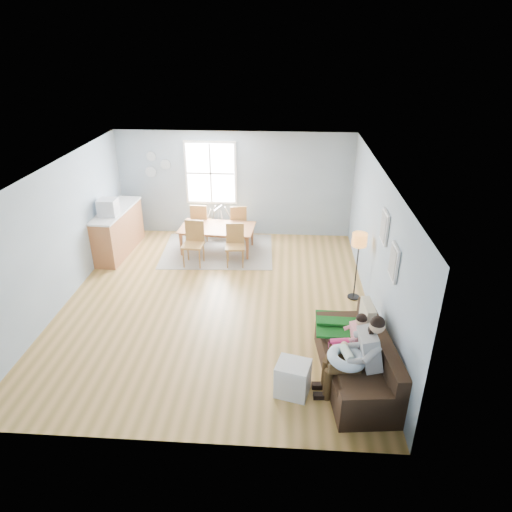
# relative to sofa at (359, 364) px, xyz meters

# --- Properties ---
(room) EXTENTS (8.40, 9.40, 3.90)m
(room) POSITION_rel_sofa_xyz_m (-2.51, 2.11, 2.12)
(room) COLOR olive
(window) EXTENTS (1.32, 0.08, 1.62)m
(window) POSITION_rel_sofa_xyz_m (-3.11, 5.57, 1.35)
(window) COLOR white
(window) RESTS_ON room
(pictures) EXTENTS (0.05, 1.34, 0.74)m
(pictures) POSITION_rel_sofa_xyz_m (0.46, 1.06, 1.55)
(pictures) COLOR white
(pictures) RESTS_ON room
(wall_plates) EXTENTS (0.67, 0.02, 0.66)m
(wall_plates) POSITION_rel_sofa_xyz_m (-4.51, 5.58, 1.53)
(wall_plates) COLOR #8C9FA8
(wall_plates) RESTS_ON room
(sofa) EXTENTS (1.12, 2.17, 0.84)m
(sofa) POSITION_rel_sofa_xyz_m (0.00, 0.00, 0.00)
(sofa) COLOR black
(sofa) RESTS_ON room
(green_throw) EXTENTS (0.98, 0.79, 0.04)m
(green_throw) POSITION_rel_sofa_xyz_m (-0.16, 0.68, 0.24)
(green_throw) COLOR #166221
(green_throw) RESTS_ON sofa
(beige_pillow) EXTENTS (0.18, 0.51, 0.50)m
(beige_pillow) POSITION_rel_sofa_xyz_m (0.16, 0.57, 0.47)
(beige_pillow) COLOR #BBAE8F
(beige_pillow) RESTS_ON sofa
(father) EXTENTS (0.97, 0.46, 1.36)m
(father) POSITION_rel_sofa_xyz_m (-0.10, -0.31, 0.43)
(father) COLOR #9B9C9E
(father) RESTS_ON sofa
(nursing_pillow) EXTENTS (0.59, 0.58, 0.23)m
(nursing_pillow) POSITION_rel_sofa_xyz_m (-0.26, -0.33, 0.36)
(nursing_pillow) COLOR #CBE5FD
(nursing_pillow) RESTS_ON father
(infant) EXTENTS (0.20, 0.39, 0.14)m
(infant) POSITION_rel_sofa_xyz_m (-0.26, -0.29, 0.44)
(infant) COLOR silver
(infant) RESTS_ON nursing_pillow
(toddler) EXTENTS (0.56, 0.32, 0.86)m
(toddler) POSITION_rel_sofa_xyz_m (-0.10, 0.19, 0.42)
(toddler) COLOR silver
(toddler) RESTS_ON sofa
(floor_lamp) EXTENTS (0.28, 0.28, 1.41)m
(floor_lamp) POSITION_rel_sofa_xyz_m (0.24, 2.46, 0.87)
(floor_lamp) COLOR black
(floor_lamp) RESTS_ON room
(storage_cube) EXTENTS (0.57, 0.53, 0.53)m
(storage_cube) POSITION_rel_sofa_xyz_m (-1.02, -0.35, -0.03)
(storage_cube) COLOR silver
(storage_cube) RESTS_ON room
(rug) EXTENTS (2.77, 2.16, 0.01)m
(rug) POSITION_rel_sofa_xyz_m (-2.83, 4.46, -0.29)
(rug) COLOR gray
(rug) RESTS_ON room
(dining_table) EXTENTS (1.84, 1.11, 0.62)m
(dining_table) POSITION_rel_sofa_xyz_m (-2.83, 4.46, 0.01)
(dining_table) COLOR brown
(dining_table) RESTS_ON rug
(chair_sw) EXTENTS (0.49, 0.49, 1.03)m
(chair_sw) POSITION_rel_sofa_xyz_m (-3.26, 3.78, 0.29)
(chair_sw) COLOR #A17137
(chair_sw) RESTS_ON rug
(chair_se) EXTENTS (0.47, 0.47, 0.96)m
(chair_se) POSITION_rel_sofa_xyz_m (-2.32, 3.83, 0.25)
(chair_se) COLOR #A17137
(chair_se) RESTS_ON rug
(chair_nw) EXTENTS (0.47, 0.47, 0.99)m
(chair_nw) POSITION_rel_sofa_xyz_m (-3.36, 5.09, 0.27)
(chair_nw) COLOR #A17137
(chair_nw) RESTS_ON rug
(chair_ne) EXTENTS (0.49, 0.49, 0.96)m
(chair_ne) POSITION_rel_sofa_xyz_m (-2.38, 5.14, 0.25)
(chair_ne) COLOR #A17137
(chair_ne) RESTS_ON rug
(counter) EXTENTS (0.69, 2.00, 1.10)m
(counter) POSITION_rel_sofa_xyz_m (-5.21, 4.27, 0.26)
(counter) COLOR brown
(counter) RESTS_ON room
(monitor) EXTENTS (0.41, 0.38, 0.38)m
(monitor) POSITION_rel_sofa_xyz_m (-5.22, 3.89, 0.99)
(monitor) COLOR #BCBCC2
(monitor) RESTS_ON counter
(baby_swing) EXTENTS (1.04, 1.05, 0.85)m
(baby_swing) POSITION_rel_sofa_xyz_m (-2.91, 5.21, 0.09)
(baby_swing) COLOR #BCBCC2
(baby_swing) RESTS_ON room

